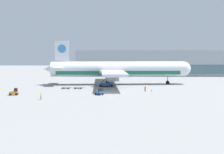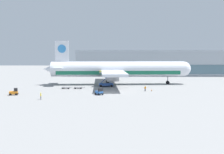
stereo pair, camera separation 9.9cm
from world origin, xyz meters
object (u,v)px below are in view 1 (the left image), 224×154
(ground_crew_far, at_px, (41,95))
(traffic_cone_near, at_px, (152,90))
(baggage_dolly_lead, at_px, (66,88))
(baggage_tug_mid, at_px, (99,92))
(airplane_main, at_px, (116,70))
(ground_crew_near, at_px, (145,88))
(scissor_lift_loader, at_px, (106,81))
(baggage_tug_foreground, at_px, (14,92))
(baggage_dolly_second, at_px, (78,88))

(ground_crew_far, height_order, traffic_cone_near, ground_crew_far)
(baggage_dolly_lead, xyz_separation_m, traffic_cone_near, (28.63, -5.18, -0.07))
(baggage_tug_mid, xyz_separation_m, ground_crew_far, (-14.71, -8.00, 0.22))
(airplane_main, relative_size, baggage_dolly_lead, 15.68)
(ground_crew_near, bearing_deg, baggage_tug_mid, -150.39)
(scissor_lift_loader, bearing_deg, ground_crew_near, -45.78)
(ground_crew_near, bearing_deg, scissor_lift_loader, 139.80)
(ground_crew_far, bearing_deg, baggage_tug_foreground, 47.05)
(baggage_dolly_second, xyz_separation_m, ground_crew_far, (-6.59, -21.24, 0.71))
(airplane_main, height_order, ground_crew_far, airplane_main)
(baggage_tug_mid, xyz_separation_m, traffic_cone_near, (16.30, 7.80, -0.55))
(baggage_tug_foreground, distance_m, baggage_dolly_lead, 18.38)
(baggage_tug_foreground, bearing_deg, traffic_cone_near, -3.27)
(baggage_dolly_lead, bearing_deg, traffic_cone_near, -10.66)
(scissor_lift_loader, xyz_separation_m, baggage_tug_mid, (-1.25, -19.13, -1.28))
(traffic_cone_near, bearing_deg, baggage_dolly_lead, 169.74)
(ground_crew_far, bearing_deg, traffic_cone_near, -69.47)
(airplane_main, bearing_deg, traffic_cone_near, -61.79)
(baggage_tug_mid, distance_m, traffic_cone_near, 18.08)
(airplane_main, distance_m, baggage_tug_mid, 27.03)
(scissor_lift_loader, height_order, traffic_cone_near, scissor_lift_loader)
(baggage_tug_mid, height_order, ground_crew_near, baggage_tug_mid)
(airplane_main, height_order, baggage_dolly_lead, airplane_main)
(airplane_main, xyz_separation_m, baggage_tug_foreground, (-29.64, -26.76, -4.96))
(airplane_main, distance_m, baggage_dolly_second, 19.16)
(airplane_main, distance_m, baggage_tug_foreground, 40.24)
(baggage_tug_foreground, relative_size, ground_crew_far, 1.48)
(baggage_tug_mid, relative_size, baggage_dolly_second, 0.76)
(baggage_tug_foreground, xyz_separation_m, ground_crew_near, (38.80, 8.04, 0.13))
(scissor_lift_loader, xyz_separation_m, traffic_cone_near, (15.04, -11.32, -1.83))
(scissor_lift_loader, xyz_separation_m, ground_crew_far, (-15.96, -27.13, -1.06))
(baggage_tug_foreground, distance_m, baggage_tug_mid, 24.64)
(baggage_tug_mid, distance_m, ground_crew_near, 15.97)
(baggage_dolly_second, bearing_deg, baggage_tug_mid, -58.87)
(baggage_dolly_lead, xyz_separation_m, baggage_dolly_second, (4.21, 0.26, 0.00))
(baggage_dolly_second, relative_size, ground_crew_near, 2.16)
(baggage_tug_mid, bearing_deg, traffic_cone_near, 78.69)
(baggage_dolly_lead, height_order, ground_crew_near, ground_crew_near)
(baggage_dolly_second, distance_m, ground_crew_near, 23.06)
(traffic_cone_near, bearing_deg, baggage_tug_foreground, -168.31)
(baggage_tug_mid, relative_size, ground_crew_near, 1.63)
(baggage_dolly_lead, relative_size, baggage_dolly_second, 1.00)
(scissor_lift_loader, distance_m, baggage_dolly_lead, 15.02)
(traffic_cone_near, bearing_deg, baggage_tug_mid, -154.41)
(baggage_tug_mid, distance_m, ground_crew_far, 16.75)
(baggage_tug_mid, height_order, baggage_dolly_lead, baggage_tug_mid)
(baggage_tug_foreground, distance_m, baggage_dolly_second, 21.59)
(ground_crew_near, relative_size, traffic_cone_near, 2.59)
(baggage_dolly_second, height_order, ground_crew_near, ground_crew_near)
(airplane_main, relative_size, baggage_tug_mid, 20.74)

